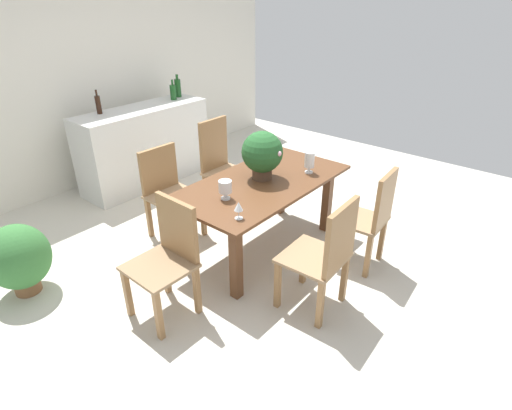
{
  "coord_description": "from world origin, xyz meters",
  "views": [
    {
      "loc": [
        -2.7,
        -2.37,
        2.32
      ],
      "look_at": [
        -0.09,
        -0.2,
        0.52
      ],
      "focal_mm": 28.82,
      "sensor_mm": 36.0,
      "label": 1
    }
  ],
  "objects": [
    {
      "name": "chair_near_left",
      "position": [
        -0.38,
        -1.13,
        0.54
      ],
      "size": [
        0.49,
        0.48,
        0.98
      ],
      "rotation": [
        0.0,
        0.0,
        3.19
      ],
      "color": "olive",
      "rests_on": "ground"
    },
    {
      "name": "wine_bottle_dark",
      "position": [
        -0.18,
        2.13,
        1.11
      ],
      "size": [
        0.06,
        0.06,
        0.28
      ],
      "color": "black",
      "rests_on": "kitchen_counter"
    },
    {
      "name": "flower_centerpiece",
      "position": [
        0.05,
        -0.16,
        0.98
      ],
      "size": [
        0.38,
        0.4,
        0.45
      ],
      "color": "#4C3828",
      "rests_on": "dining_table"
    },
    {
      "name": "ground_plane",
      "position": [
        0.0,
        0.0,
        0.0
      ],
      "size": [
        7.04,
        7.04,
        0.0
      ],
      "primitive_type": "plane",
      "color": "beige"
    },
    {
      "name": "chair_near_right",
      "position": [
        0.39,
        -1.12,
        0.53
      ],
      "size": [
        0.45,
        0.47,
        0.96
      ],
      "rotation": [
        0.0,
        0.0,
        3.22
      ],
      "color": "olive",
      "rests_on": "ground"
    },
    {
      "name": "chair_far_right",
      "position": [
        0.39,
        0.73,
        0.57
      ],
      "size": [
        0.44,
        0.43,
        1.04
      ],
      "rotation": [
        0.0,
        0.0,
        0.0
      ],
      "color": "olive",
      "rests_on": "ground"
    },
    {
      "name": "crystal_vase_left",
      "position": [
        -0.48,
        -0.19,
        0.84
      ],
      "size": [
        0.11,
        0.11,
        0.17
      ],
      "color": "silver",
      "rests_on": "dining_table"
    },
    {
      "name": "wine_bottle_tall",
      "position": [
        0.83,
        1.99,
        1.1
      ],
      "size": [
        0.08,
        0.08,
        0.26
      ],
      "color": "#194C1E",
      "rests_on": "kitchen_counter"
    },
    {
      "name": "kitchen_counter",
      "position": [
        0.28,
        1.98,
        0.5
      ],
      "size": [
        1.72,
        0.55,
        1.0
      ],
      "primitive_type": "cube",
      "color": "silver",
      "rests_on": "ground"
    },
    {
      "name": "back_wall",
      "position": [
        0.0,
        2.6,
        1.3
      ],
      "size": [
        6.4,
        0.1,
        2.6
      ],
      "primitive_type": "cube",
      "color": "silver",
      "rests_on": "ground"
    },
    {
      "name": "crystal_vase_center_near",
      "position": [
        0.44,
        -0.42,
        0.86
      ],
      "size": [
        0.1,
        0.1,
        0.21
      ],
      "color": "silver",
      "rests_on": "dining_table"
    },
    {
      "name": "chair_far_left",
      "position": [
        -0.38,
        0.73,
        0.52
      ],
      "size": [
        0.48,
        0.48,
        0.93
      ],
      "rotation": [
        0.0,
        0.0,
        -0.03
      ],
      "color": "olive",
      "rests_on": "ground"
    },
    {
      "name": "wine_bottle_green",
      "position": [
        0.98,
        2.07,
        1.12
      ],
      "size": [
        0.08,
        0.08,
        0.3
      ],
      "color": "#194C1E",
      "rests_on": "kitchen_counter"
    },
    {
      "name": "wine_glass",
      "position": [
        -0.66,
        -0.5,
        0.83
      ],
      "size": [
        0.07,
        0.07,
        0.14
      ],
      "color": "silver",
      "rests_on": "dining_table"
    },
    {
      "name": "chair_head_end",
      "position": [
        -1.13,
        -0.2,
        0.53
      ],
      "size": [
        0.45,
        0.47,
        0.95
      ],
      "rotation": [
        0.0,
        0.0,
        -1.59
      ],
      "color": "olive",
      "rests_on": "ground"
    },
    {
      "name": "potted_plant_floor",
      "position": [
        -1.81,
        0.92,
        0.34
      ],
      "size": [
        0.51,
        0.51,
        0.64
      ],
      "color": "brown",
      "rests_on": "ground"
    },
    {
      "name": "dining_table",
      "position": [
        0.0,
        -0.2,
        0.61
      ],
      "size": [
        1.72,
        0.91,
        0.73
      ],
      "color": "brown",
      "rests_on": "ground"
    }
  ]
}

